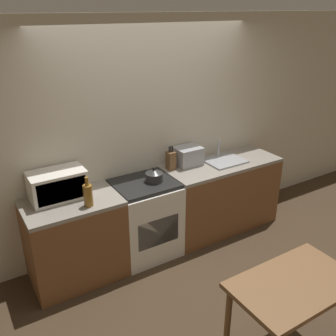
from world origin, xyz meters
name	(u,v)px	position (x,y,z in m)	size (l,w,h in m)	color
ground_plane	(203,281)	(0.00, 0.00, 0.00)	(16.00, 16.00, 0.00)	#3D2D1E
wall_back	(150,135)	(0.00, 1.12, 1.30)	(10.00, 0.06, 2.60)	beige
counter_left_run	(75,240)	(-1.08, 0.78, 0.45)	(0.94, 0.62, 0.90)	brown
counter_right_run	(220,195)	(0.81, 0.78, 0.45)	(1.48, 0.62, 0.90)	brown
stove_range	(145,218)	(-0.27, 0.77, 0.45)	(0.69, 0.62, 0.90)	silver
kettle	(154,175)	(-0.16, 0.74, 0.97)	(0.19, 0.19, 0.17)	#2D2D2D
microwave	(58,185)	(-1.16, 0.90, 1.04)	(0.54, 0.32, 0.29)	silver
bottle	(88,195)	(-0.96, 0.60, 1.02)	(0.09, 0.09, 0.30)	olive
knife_block	(171,160)	(0.17, 0.93, 1.01)	(0.09, 0.10, 0.28)	brown
toaster_oven	(188,156)	(0.42, 0.94, 1.01)	(0.31, 0.25, 0.22)	#999BA0
sink_basin	(224,160)	(0.86, 0.78, 0.92)	(0.47, 0.38, 0.24)	#999BA0
dining_table	(293,293)	(0.04, -1.07, 0.63)	(0.98, 0.59, 0.74)	brown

